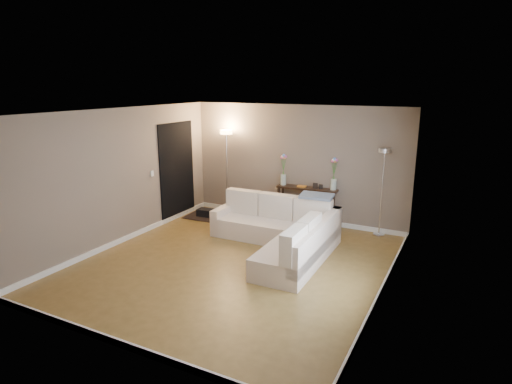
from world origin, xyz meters
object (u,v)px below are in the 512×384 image
at_px(console_table, 304,202).
at_px(floor_lamp_unlit, 383,175).
at_px(floor_lamp_lit, 227,155).
at_px(sectional_sofa, 282,232).

height_order(console_table, floor_lamp_unlit, floor_lamp_unlit).
height_order(floor_lamp_lit, floor_lamp_unlit, floor_lamp_lit).
bearing_deg(sectional_sofa, console_table, 96.94).
bearing_deg(sectional_sofa, floor_lamp_lit, 144.35).
bearing_deg(sectional_sofa, floor_lamp_unlit, 45.94).
bearing_deg(console_table, sectional_sofa, -83.06).
xyz_separation_m(floor_lamp_lit, floor_lamp_unlit, (3.60, 0.03, -0.13)).
relative_size(console_table, floor_lamp_unlit, 0.76).
height_order(console_table, floor_lamp_lit, floor_lamp_lit).
bearing_deg(console_table, floor_lamp_unlit, -2.53).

